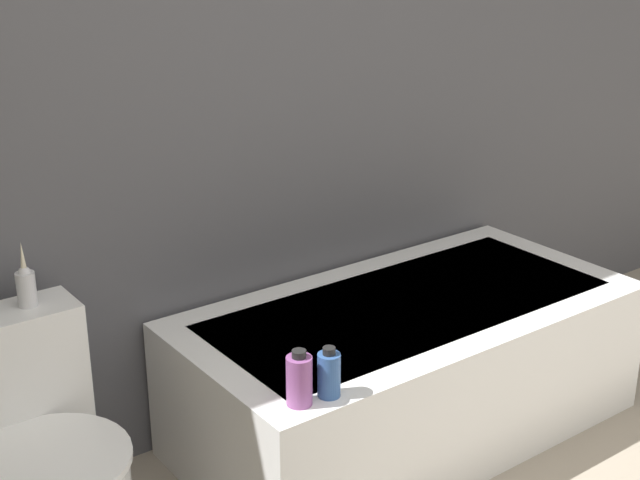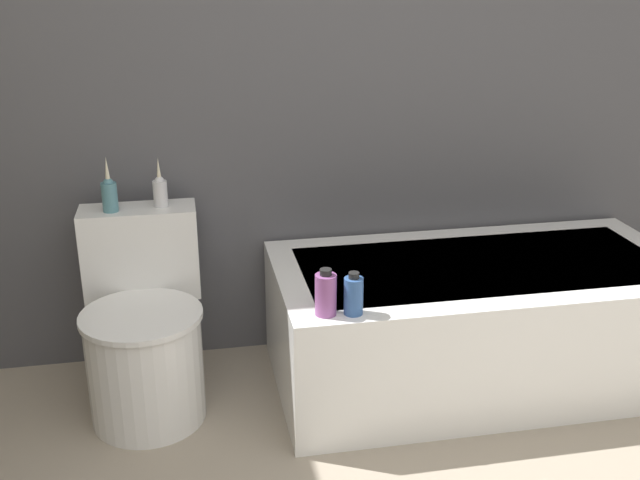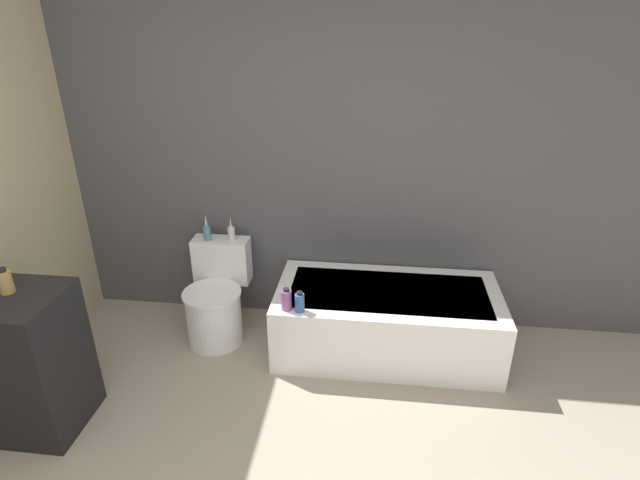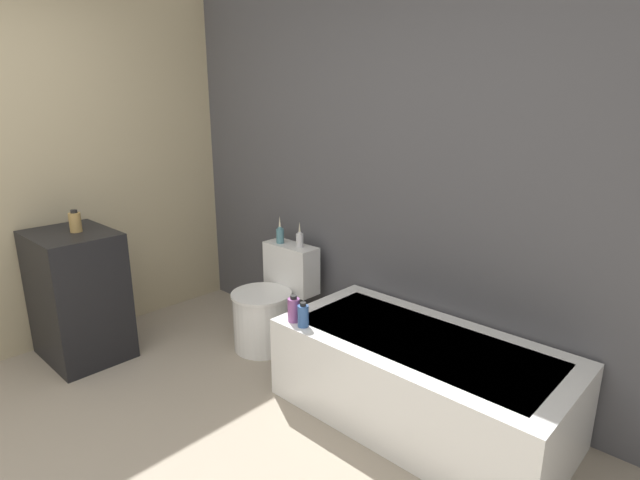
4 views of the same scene
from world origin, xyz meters
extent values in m
cube|color=#4C4C51|center=(0.00, 2.25, 1.30)|extent=(6.40, 0.06, 2.60)
cube|color=tan|center=(-1.73, 0.80, 1.30)|extent=(0.06, 6.40, 2.60)
cube|color=white|center=(0.75, 1.81, 0.25)|extent=(1.59, 0.79, 0.49)
cube|color=#B7BCC6|center=(0.75, 1.81, 0.49)|extent=(1.39, 0.59, 0.01)
cylinder|color=white|center=(-0.53, 1.76, 0.20)|extent=(0.41, 0.41, 0.40)
cylinder|color=white|center=(-0.53, 1.76, 0.41)|extent=(0.43, 0.43, 0.02)
cube|color=white|center=(-0.53, 2.06, 0.54)|extent=(0.43, 0.18, 0.35)
cube|color=black|center=(-1.37, 0.83, 0.45)|extent=(0.62, 0.49, 0.89)
cylinder|color=tan|center=(-1.35, 0.87, 0.96)|extent=(0.08, 0.08, 0.13)
cylinder|color=black|center=(-1.35, 0.87, 1.03)|extent=(0.04, 0.04, 0.02)
cylinder|color=teal|center=(-0.62, 2.03, 0.77)|extent=(0.06, 0.06, 0.11)
sphere|color=teal|center=(-0.62, 2.03, 0.82)|extent=(0.04, 0.04, 0.04)
cone|color=beige|center=(-0.62, 2.03, 0.87)|extent=(0.02, 0.02, 0.10)
cylinder|color=silver|center=(-0.44, 2.06, 0.77)|extent=(0.05, 0.05, 0.10)
sphere|color=silver|center=(-0.44, 2.06, 0.82)|extent=(0.03, 0.03, 0.03)
cone|color=beige|center=(-0.44, 2.06, 0.86)|extent=(0.02, 0.02, 0.09)
cylinder|color=#8C4C8C|center=(0.08, 1.50, 0.56)|extent=(0.07, 0.07, 0.14)
cylinder|color=black|center=(0.08, 1.50, 0.64)|extent=(0.04, 0.04, 0.02)
cylinder|color=#335999|center=(0.17, 1.49, 0.55)|extent=(0.06, 0.06, 0.13)
cylinder|color=black|center=(0.17, 1.49, 0.63)|extent=(0.04, 0.04, 0.02)
camera|label=1|loc=(-1.12, -0.22, 1.75)|focal=50.00mm
camera|label=2|loc=(-0.35, -0.67, 1.59)|focal=42.00mm
camera|label=3|loc=(0.63, -1.28, 2.31)|focal=28.00mm
camera|label=4|loc=(2.03, -0.35, 1.75)|focal=28.00mm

